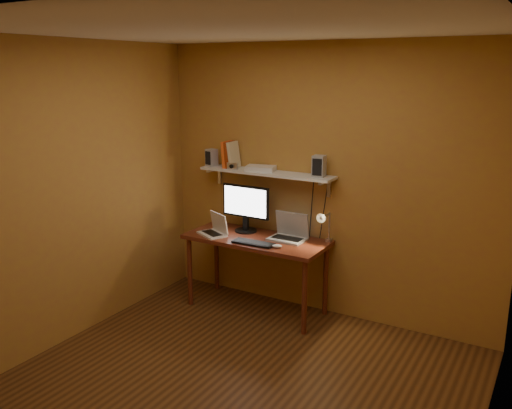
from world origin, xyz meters
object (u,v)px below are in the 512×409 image
Objects in this scene: laptop at (289,232)px; mouse at (277,246)px; desk_lamp at (325,223)px; monitor at (246,206)px; speaker_right at (319,166)px; desk at (256,246)px; speaker_left at (212,157)px; shelf_camera at (232,166)px; router at (261,168)px; netbook at (215,229)px; wall_shelf at (266,173)px; keyboard at (253,243)px.

mouse is at bearing -84.58° from laptop.
desk_lamp is (0.34, 0.30, 0.19)m from mouse.
speaker_right reaches higher than monitor.
monitor reaches higher than desk.
shelf_camera is at bearing 1.88° from speaker_left.
router is (-0.39, 0.37, 0.63)m from mouse.
monitor is 3.02× the size of speaker_left.
netbook is at bearing -129.20° from monitor.
desk is 12.40× the size of shelf_camera.
wall_shelf reaches higher than keyboard.
speaker_left is at bearing 150.45° from keyboard.
speaker_left reaches higher than desk.
desk_lamp is (0.66, -0.07, -0.40)m from wall_shelf.
desk is 4.92× the size of router.
netbook is 0.75m from router.
wall_shelf is 12.40× the size of shelf_camera.
speaker_left reaches higher than laptop.
netbook is 0.65m from shelf_camera.
speaker_left is at bearing 175.73° from speaker_right.
wall_shelf reaches higher than netbook.
router is at bearing 108.43° from desk.
keyboard is at bearing -36.32° from shelf_camera.
wall_shelf is at bearing 63.02° from netbook.
wall_shelf is at bearing 174.12° from desk_lamp.
desk is 4.02× the size of laptop.
mouse is (0.32, -0.17, 0.10)m from desk.
laptop is at bearing -168.35° from speaker_right.
netbook is 3.04× the size of shelf_camera.
desk is 0.83m from shelf_camera.
desk_lamp reaches higher than laptop.
monitor reaches higher than desk_lamp.
wall_shelf is at bearing 112.31° from mouse.
monitor is at bearing -152.32° from router.
monitor is 1.84× the size of router.
router reaches higher than wall_shelf.
shelf_camera reaches higher than desk.
monitor is 1.30× the size of keyboard.
speaker_left is (-0.24, 0.30, 0.65)m from netbook.
monitor is at bearing -179.55° from laptop.
keyboard is 1.07m from speaker_left.
keyboard is (-0.22, -0.31, -0.06)m from laptop.
netbook is (-0.21, -0.24, -0.21)m from monitor.
wall_shelf reaches higher than mouse.
desk is 15.57× the size of mouse.
desk is 0.76m from router.
desk is at bearing -90.00° from wall_shelf.
shelf_camera is (-0.15, -0.01, 0.39)m from monitor.
speaker_left is (-0.96, 0.36, 0.70)m from mouse.
laptop is at bearing 44.38° from netbook.
wall_shelf is 4.07× the size of netbook.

